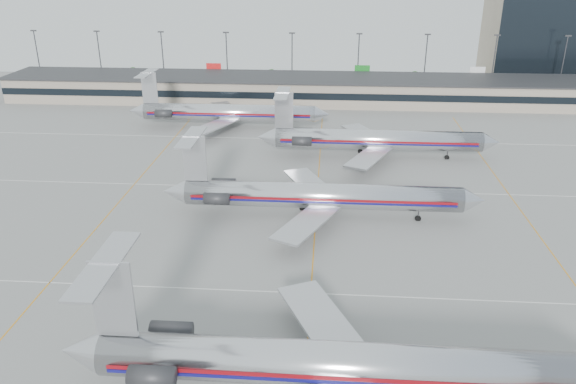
{
  "coord_description": "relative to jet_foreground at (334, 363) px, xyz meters",
  "views": [
    {
      "loc": [
        1.37,
        -42.95,
        34.78
      ],
      "look_at": [
        -3.88,
        27.96,
        4.5
      ],
      "focal_mm": 35.0,
      "sensor_mm": 36.0,
      "label": 1
    }
  ],
  "objects": [
    {
      "name": "jet_second_row",
      "position": [
        -2.52,
        35.34,
        -0.21
      ],
      "size": [
        45.33,
        26.69,
        11.86
      ],
      "color": "silver",
      "rests_on": "ground"
    },
    {
      "name": "terminal",
      "position": [
        -2.43,
        103.76,
        -0.5
      ],
      "size": [
        162.0,
        17.0,
        6.25
      ],
      "color": "gray",
      "rests_on": "ground"
    },
    {
      "name": "distant_building",
      "position": [
        59.57,
        133.79,
        8.84
      ],
      "size": [
        30.0,
        20.0,
        25.0
      ],
      "primitive_type": "cube",
      "color": "tan",
      "rests_on": "ground"
    },
    {
      "name": "ground",
      "position": [
        -2.43,
        5.79,
        -3.66
      ],
      "size": [
        260.0,
        260.0,
        0.0
      ],
      "primitive_type": "plane",
      "color": "gray",
      "rests_on": "ground"
    },
    {
      "name": "jet_back_row",
      "position": [
        -23.24,
        78.79,
        -0.21
      ],
      "size": [
        43.35,
        26.66,
        11.85
      ],
      "color": "silver",
      "rests_on": "ground"
    },
    {
      "name": "light_mast_row",
      "position": [
        -2.43,
        117.79,
        4.93
      ],
      "size": [
        163.6,
        0.4,
        15.28
      ],
      "color": "#38383D",
      "rests_on": "ground"
    },
    {
      "name": "apron_markings",
      "position": [
        -2.43,
        15.79,
        -3.65
      ],
      "size": [
        160.0,
        0.15,
        0.02
      ],
      "primitive_type": "cube",
      "color": "silver",
      "rests_on": "ground"
    },
    {
      "name": "jet_foreground",
      "position": [
        0.0,
        0.0,
        0.0
      ],
      "size": [
        48.14,
        28.35,
        12.6
      ],
      "color": "silver",
      "rests_on": "ground"
    },
    {
      "name": "jet_third_row",
      "position": [
        7.13,
        61.78,
        -0.16
      ],
      "size": [
        44.04,
        27.09,
        12.04
      ],
      "color": "silver",
      "rests_on": "ground"
    }
  ]
}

